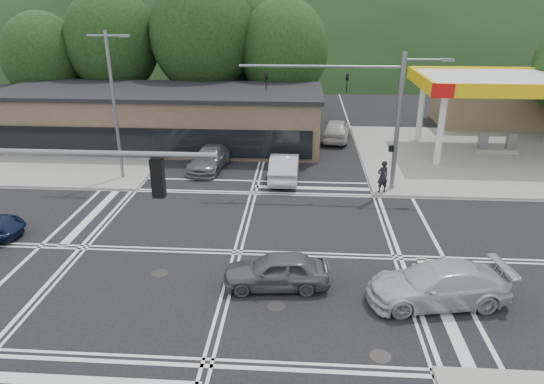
# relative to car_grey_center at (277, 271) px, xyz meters

# --- Properties ---
(ground) EXTENTS (120.00, 120.00, 0.00)m
(ground) POSITION_rel_car_grey_center_xyz_m (-1.93, 2.63, -0.71)
(ground) COLOR black
(ground) RESTS_ON ground
(sidewalk_ne) EXTENTS (16.00, 16.00, 0.15)m
(sidewalk_ne) POSITION_rel_car_grey_center_xyz_m (13.07, 17.63, -0.64)
(sidewalk_ne) COLOR gray
(sidewalk_ne) RESTS_ON ground
(sidewalk_nw) EXTENTS (16.00, 16.00, 0.15)m
(sidewalk_nw) POSITION_rel_car_grey_center_xyz_m (-16.93, 17.63, -0.64)
(sidewalk_nw) COLOR gray
(sidewalk_nw) RESTS_ON ground
(gas_station_canopy) EXTENTS (12.32, 8.34, 5.75)m
(gas_station_canopy) POSITION_rel_car_grey_center_xyz_m (15.06, 18.63, 4.33)
(gas_station_canopy) COLOR silver
(gas_station_canopy) RESTS_ON ground
(convenience_store) EXTENTS (10.00, 6.00, 3.80)m
(convenience_store) POSITION_rel_car_grey_center_xyz_m (18.07, 27.63, 1.19)
(convenience_store) COLOR #846B4F
(convenience_store) RESTS_ON ground
(commercial_row) EXTENTS (24.00, 8.00, 4.00)m
(commercial_row) POSITION_rel_car_grey_center_xyz_m (-9.93, 19.63, 1.29)
(commercial_row) COLOR brown
(commercial_row) RESTS_ON ground
(hill_north) EXTENTS (252.00, 126.00, 140.00)m
(hill_north) POSITION_rel_car_grey_center_xyz_m (-1.93, 92.63, -0.71)
(hill_north) COLOR #173216
(hill_north) RESTS_ON ground
(tree_n_a) EXTENTS (8.00, 8.00, 11.75)m
(tree_n_a) POSITION_rel_car_grey_center_xyz_m (-15.93, 26.63, 6.43)
(tree_n_a) COLOR #382619
(tree_n_a) RESTS_ON ground
(tree_n_b) EXTENTS (9.00, 9.00, 12.98)m
(tree_n_b) POSITION_rel_car_grey_center_xyz_m (-7.93, 26.63, 7.08)
(tree_n_b) COLOR #382619
(tree_n_b) RESTS_ON ground
(tree_n_c) EXTENTS (7.60, 7.60, 10.87)m
(tree_n_c) POSITION_rel_car_grey_center_xyz_m (-0.93, 26.63, 5.78)
(tree_n_c) COLOR #382619
(tree_n_c) RESTS_ON ground
(tree_n_d) EXTENTS (6.80, 6.80, 9.76)m
(tree_n_d) POSITION_rel_car_grey_center_xyz_m (-21.93, 25.63, 5.13)
(tree_n_d) COLOR #382619
(tree_n_d) RESTS_ON ground
(tree_n_e) EXTENTS (8.40, 8.40, 11.98)m
(tree_n_e) POSITION_rel_car_grey_center_xyz_m (-3.93, 30.63, 6.43)
(tree_n_e) COLOR #382619
(tree_n_e) RESTS_ON ground
(streetlight_nw) EXTENTS (2.50, 0.25, 9.00)m
(streetlight_nw) POSITION_rel_car_grey_center_xyz_m (-10.37, 11.63, 4.34)
(streetlight_nw) COLOR slate
(streetlight_nw) RESTS_ON ground
(signal_mast_ne) EXTENTS (11.65, 0.30, 8.00)m
(signal_mast_ne) POSITION_rel_car_grey_center_xyz_m (5.02, 10.83, 4.36)
(signal_mast_ne) COLOR slate
(signal_mast_ne) RESTS_ON ground
(car_grey_center) EXTENTS (4.31, 2.02, 1.43)m
(car_grey_center) POSITION_rel_car_grey_center_xyz_m (0.00, 0.00, 0.00)
(car_grey_center) COLOR #55575A
(car_grey_center) RESTS_ON ground
(car_silver_east) EXTENTS (5.55, 2.93, 1.53)m
(car_silver_east) POSITION_rel_car_grey_center_xyz_m (6.07, -0.66, 0.05)
(car_silver_east) COLOR #BBBDC3
(car_silver_east) RESTS_ON ground
(car_queue_a) EXTENTS (1.80, 5.00, 1.64)m
(car_queue_a) POSITION_rel_car_grey_center_xyz_m (-0.21, 12.34, 0.11)
(car_queue_a) COLOR silver
(car_queue_a) RESTS_ON ground
(car_queue_b) EXTENTS (2.63, 5.23, 1.71)m
(car_queue_b) POSITION_rel_car_grey_center_xyz_m (3.57, 21.66, 0.14)
(car_queue_b) COLOR beige
(car_queue_b) RESTS_ON ground
(car_northbound) EXTENTS (2.59, 5.14, 1.43)m
(car_northbound) POSITION_rel_car_grey_center_xyz_m (-5.27, 13.99, 0.00)
(car_northbound) COLOR slate
(car_northbound) RESTS_ON ground
(pedestrian) EXTENTS (0.82, 0.69, 1.91)m
(pedestrian) POSITION_rel_car_grey_center_xyz_m (5.57, 10.13, 0.39)
(pedestrian) COLOR black
(pedestrian) RESTS_ON sidewalk_ne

